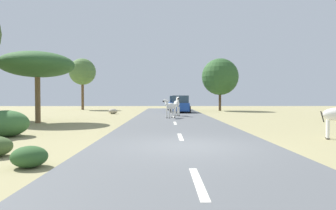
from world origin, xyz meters
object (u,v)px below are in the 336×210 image
car_1 (181,105)px  tree_0 (82,72)px  bush_2 (29,157)px  tree_3 (220,77)px  rock_1 (113,111)px  tree_2 (37,65)px  zebra_1 (170,106)px  bush_1 (6,123)px  car_0 (176,104)px  zebra_0 (177,104)px

car_1 → tree_0: 15.10m
bush_2 → car_1: bearing=78.7°
tree_3 → rock_1: (-11.66, -6.66, -3.82)m
car_1 → bush_2: (-4.68, -23.50, -0.61)m
tree_0 → tree_2: size_ratio=1.50×
zebra_1 → bush_1: bearing=93.1°
tree_0 → tree_3: bearing=-9.9°
car_0 → tree_2: tree_2 is taller
tree_2 → rock_1: (2.86, 9.96, -3.34)m
tree_3 → zebra_0: bearing=-118.0°
tree_2 → rock_1: size_ratio=5.18×
car_0 → car_1: 5.64m
tree_0 → bush_1: (4.34, -26.01, -4.39)m
zebra_1 → tree_0: (-11.11, 16.12, 4.00)m
zebra_1 → tree_3: 14.84m
car_0 → tree_3: bearing=167.8°
tree_3 → rock_1: tree_3 is taller
zebra_1 → car_0: bearing=-56.6°
rock_1 → car_1: bearing=17.0°
tree_2 → tree_3: tree_3 is taller
zebra_0 → car_0: (0.40, 11.58, -0.19)m
tree_2 → bush_2: (4.86, -11.50, -3.36)m
zebra_1 → tree_2: bearing=60.6°
bush_1 → car_1: bearing=66.4°
bush_2 → rock_1: (-2.00, 21.46, 0.02)m
zebra_0 → car_1: 5.99m
tree_2 → car_0: bearing=62.2°
car_0 → zebra_1: bearing=84.6°
tree_0 → tree_2: bearing=-81.8°
tree_0 → zebra_1: bearing=-55.4°
zebra_0 → tree_0: tree_0 is taller
tree_3 → bush_2: (-9.66, -28.12, -3.84)m
car_0 → tree_0: (-12.12, 2.02, 4.07)m
rock_1 → bush_2: bearing=-84.7°
car_0 → rock_1: bearing=48.7°
bush_2 → rock_1: bearing=95.3°
car_0 → tree_2: bearing=60.9°
car_1 → bush_1: (-8.02, -18.36, -0.32)m
car_1 → rock_1: (-6.68, -2.04, -0.59)m
tree_2 → tree_3: 22.08m
car_1 → rock_1: car_1 is taller
tree_3 → bush_1: (-13.01, -22.99, -3.55)m
zebra_1 → tree_0: 19.98m
car_0 → rock_1: (-6.43, -7.67, -0.59)m
zebra_1 → tree_2: 9.40m
bush_1 → rock_1: bearing=85.3°
tree_0 → zebra_0: bearing=-49.3°
bush_1 → bush_2: bearing=-56.9°
car_0 → car_1: bearing=91.2°
zebra_1 → bush_2: zebra_1 is taller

